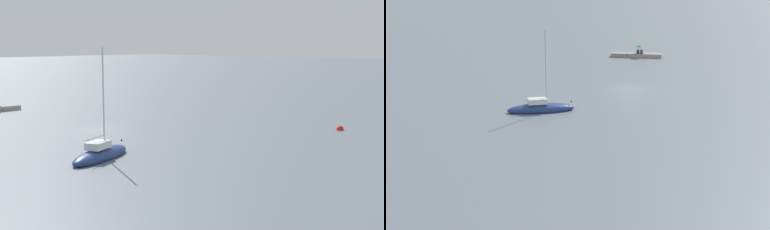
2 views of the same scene
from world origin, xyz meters
TOP-DOWN VIEW (x-y plane):
  - ground_plane at (0.00, 0.00)m, footprint 500.00×500.00m
  - sailboat_navy_near at (8.63, 10.74)m, footprint 7.23×4.18m
  - mooring_buoy_mid at (-15.90, 18.18)m, footprint 0.69×0.69m

SIDE VIEW (x-z plane):
  - ground_plane at x=0.00m, z-range 0.00..0.00m
  - mooring_buoy_mid at x=-15.90m, z-range -0.23..0.47m
  - sailboat_navy_near at x=8.63m, z-range -4.06..4.73m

